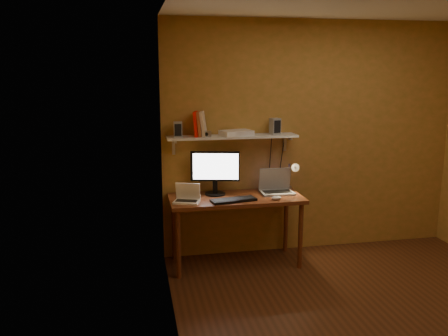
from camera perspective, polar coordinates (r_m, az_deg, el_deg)
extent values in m
cube|color=#542A15|center=(4.48, 17.69, -16.46)|extent=(3.40, 3.20, 0.02)
cube|color=#C37E3B|center=(5.47, 10.52, 3.56)|extent=(3.40, 0.02, 2.60)
cube|color=#C37E3B|center=(3.52, -6.10, -0.89)|extent=(0.02, 3.20, 2.60)
cube|color=maroon|center=(5.00, 1.46, -3.70)|extent=(1.40, 0.60, 0.04)
cylinder|color=maroon|center=(4.80, -5.51, -9.15)|extent=(0.05, 0.05, 0.71)
cylinder|color=maroon|center=(5.07, 9.18, -8.08)|extent=(0.05, 0.05, 0.71)
cylinder|color=maroon|center=(5.25, -6.03, -7.29)|extent=(0.05, 0.05, 0.71)
cylinder|color=maroon|center=(5.50, 7.46, -6.43)|extent=(0.05, 0.05, 0.71)
cube|color=silver|center=(5.05, 1.03, 3.80)|extent=(1.40, 0.25, 0.02)
cube|color=silver|center=(5.08, -6.09, 2.62)|extent=(0.03, 0.03, 0.18)
cube|color=silver|center=(5.33, 7.31, 3.03)|extent=(0.03, 0.03, 0.18)
cylinder|color=black|center=(5.08, -1.07, -3.11)|extent=(0.26, 0.26, 0.02)
cube|color=black|center=(5.06, -1.07, -2.22)|extent=(0.06, 0.05, 0.16)
cube|color=black|center=(5.01, -1.08, 0.22)|extent=(0.51, 0.14, 0.32)
cube|color=white|center=(4.99, -1.05, 0.18)|extent=(0.47, 0.11, 0.28)
cube|color=#93959B|center=(5.15, 6.41, -2.95)|extent=(0.36, 0.25, 0.02)
cube|color=black|center=(5.15, 6.41, -2.84)|extent=(0.30, 0.14, 0.00)
cube|color=#93959B|center=(5.21, 6.13, -1.28)|extent=(0.35, 0.07, 0.25)
cube|color=#161542|center=(5.21, 6.13, -1.28)|extent=(0.31, 0.05, 0.21)
cube|color=white|center=(4.79, -4.53, -4.08)|extent=(0.29, 0.25, 0.02)
cube|color=black|center=(4.78, -4.53, -3.95)|extent=(0.23, 0.16, 0.00)
cube|color=white|center=(4.83, -4.36, -2.77)|extent=(0.25, 0.13, 0.17)
cube|color=black|center=(4.83, -4.36, -2.77)|extent=(0.22, 0.11, 0.15)
cube|color=black|center=(4.83, 1.16, -3.87)|extent=(0.49, 0.24, 0.02)
ellipsoid|color=white|center=(4.91, 6.32, -3.59)|extent=(0.11, 0.08, 0.04)
cube|color=silver|center=(5.40, 7.77, -2.53)|extent=(0.05, 0.06, 0.08)
cylinder|color=silver|center=(5.36, 7.82, -0.97)|extent=(0.02, 0.02, 0.28)
cylinder|color=silver|center=(5.26, 8.14, 0.32)|extent=(0.01, 0.16, 0.01)
cone|color=silver|center=(5.18, 8.43, 0.15)|extent=(0.09, 0.09, 0.09)
sphere|color=#FFE0A5|center=(5.16, 8.50, 0.10)|extent=(0.04, 0.04, 0.04)
cube|color=#93959B|center=(4.94, -5.56, 4.64)|extent=(0.10, 0.10, 0.16)
cube|color=#93959B|center=(5.17, 6.16, 5.02)|extent=(0.12, 0.12, 0.17)
cube|color=#F41000|center=(4.97, -3.35, 5.31)|extent=(0.10, 0.18, 0.26)
cube|color=#AA542A|center=(4.98, -2.93, 5.32)|extent=(0.10, 0.19, 0.26)
cube|color=beige|center=(4.98, -2.51, 5.33)|extent=(0.11, 0.19, 0.26)
cube|color=silver|center=(4.94, -2.14, 4.12)|extent=(0.11, 0.04, 0.06)
cylinder|color=black|center=(4.92, -2.11, 4.09)|extent=(0.04, 0.02, 0.04)
cube|color=white|center=(5.05, 1.48, 4.25)|extent=(0.37, 0.30, 0.05)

